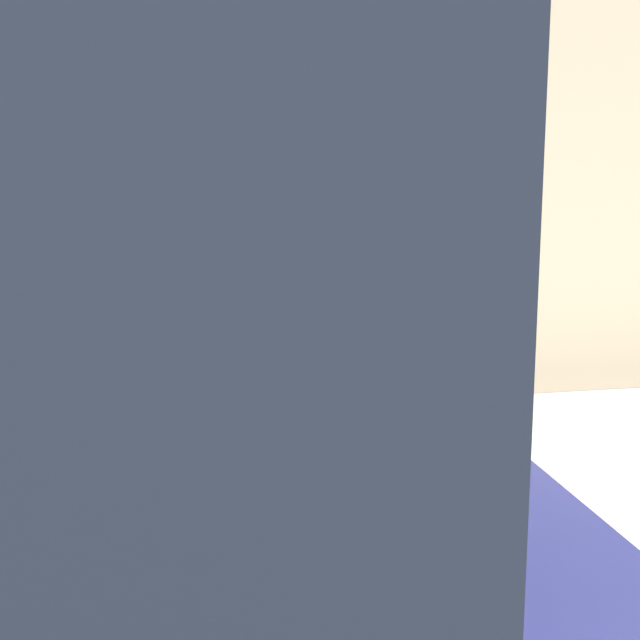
% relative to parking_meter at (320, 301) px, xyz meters
% --- Properties ---
extents(sidewalk, '(24.00, 2.80, 0.15)m').
position_rel_parking_meter_xyz_m(sidewalk, '(0.26, 0.88, -1.13)').
color(sidewalk, '#BCB7AD').
rests_on(sidewalk, ground_plane).
extents(parking_meter, '(0.20, 0.13, 1.49)m').
position_rel_parking_meter_xyz_m(parking_meter, '(0.00, 0.00, 0.00)').
color(parking_meter, slate).
rests_on(parking_meter, sidewalk).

